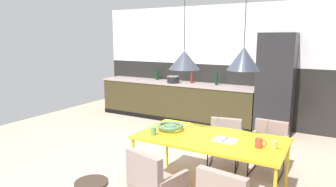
# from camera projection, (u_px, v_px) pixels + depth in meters

# --- Properties ---
(ground_plane) EXTENTS (8.94, 8.94, 0.00)m
(ground_plane) POSITION_uv_depth(u_px,v_px,m) (164.00, 183.00, 3.96)
(ground_plane) COLOR tan
(back_wall_splashback_dark) EXTENTS (6.88, 0.12, 1.31)m
(back_wall_splashback_dark) POSITION_uv_depth(u_px,v_px,m) (237.00, 95.00, 6.64)
(back_wall_splashback_dark) COLOR black
(back_wall_splashback_dark) RESTS_ON ground
(back_wall_panel_upper) EXTENTS (6.88, 0.12, 1.31)m
(back_wall_panel_upper) POSITION_uv_depth(u_px,v_px,m) (240.00, 35.00, 6.40)
(back_wall_panel_upper) COLOR silver
(back_wall_panel_upper) RESTS_ON back_wall_splashback_dark
(kitchen_counter) EXTENTS (3.82, 0.63, 0.89)m
(kitchen_counter) POSITION_uv_depth(u_px,v_px,m) (175.00, 101.00, 7.05)
(kitchen_counter) COLOR #363019
(kitchen_counter) RESTS_ON ground
(refrigerator_column) EXTENTS (0.68, 0.60, 2.00)m
(refrigerator_column) POSITION_uv_depth(u_px,v_px,m) (276.00, 85.00, 5.86)
(refrigerator_column) COLOR #232326
(refrigerator_column) RESTS_ON ground
(dining_table) EXTENTS (1.76, 0.93, 0.72)m
(dining_table) POSITION_uv_depth(u_px,v_px,m) (210.00, 140.00, 3.61)
(dining_table) COLOR gold
(dining_table) RESTS_ON ground
(armchair_facing_counter) EXTENTS (0.56, 0.55, 0.71)m
(armchair_facing_counter) POSITION_uv_depth(u_px,v_px,m) (225.00, 136.00, 4.43)
(armchair_facing_counter) COLOR gray
(armchair_facing_counter) RESTS_ON ground
(armchair_by_stool) EXTENTS (0.51, 0.49, 0.74)m
(armchair_by_stool) POSITION_uv_depth(u_px,v_px,m) (269.00, 141.00, 4.20)
(armchair_by_stool) COLOR gray
(armchair_by_stool) RESTS_ON ground
(armchair_far_side) EXTENTS (0.57, 0.57, 0.80)m
(armchair_far_side) POSITION_uv_depth(u_px,v_px,m) (153.00, 178.00, 3.04)
(armchair_far_side) COLOR gray
(armchair_far_side) RESTS_ON ground
(fruit_bowl) EXTENTS (0.35, 0.35, 0.08)m
(fruit_bowl) POSITION_uv_depth(u_px,v_px,m) (170.00, 126.00, 3.87)
(fruit_bowl) COLOR #4C704C
(fruit_bowl) RESTS_ON dining_table
(open_book) EXTENTS (0.26, 0.20, 0.02)m
(open_book) POSITION_uv_depth(u_px,v_px,m) (225.00, 140.00, 3.49)
(open_book) COLOR white
(open_book) RESTS_ON dining_table
(mug_white_ceramic) EXTENTS (0.13, 0.08, 0.11)m
(mug_white_ceramic) POSITION_uv_depth(u_px,v_px,m) (259.00, 143.00, 3.25)
(mug_white_ceramic) COLOR #B23D33
(mug_white_ceramic) RESTS_ON dining_table
(mug_glass_clear) EXTENTS (0.12, 0.08, 0.10)m
(mug_glass_clear) POSITION_uv_depth(u_px,v_px,m) (154.00, 131.00, 3.68)
(mug_glass_clear) COLOR #5B8456
(mug_glass_clear) RESTS_ON dining_table
(mug_short_terracotta) EXTENTS (0.12, 0.08, 0.09)m
(mug_short_terracotta) POSITION_uv_depth(u_px,v_px,m) (274.00, 145.00, 3.22)
(mug_short_terracotta) COLOR gold
(mug_short_terracotta) RESTS_ON dining_table
(cooking_pot) EXTENTS (0.28, 0.28, 0.18)m
(cooking_pot) POSITION_uv_depth(u_px,v_px,m) (173.00, 79.00, 6.83)
(cooking_pot) COLOR black
(cooking_pot) RESTS_ON kitchen_counter
(bottle_oil_tall) EXTENTS (0.07, 0.07, 0.27)m
(bottle_oil_tall) POSITION_uv_depth(u_px,v_px,m) (192.00, 78.00, 6.79)
(bottle_oil_tall) COLOR maroon
(bottle_oil_tall) RESTS_ON kitchen_counter
(bottle_wine_green) EXTENTS (0.07, 0.07, 0.29)m
(bottle_wine_green) POSITION_uv_depth(u_px,v_px,m) (157.00, 75.00, 7.35)
(bottle_wine_green) COLOR #0F3319
(bottle_wine_green) RESTS_ON kitchen_counter
(bottle_vinegar_dark) EXTENTS (0.06, 0.06, 0.28)m
(bottle_vinegar_dark) POSITION_uv_depth(u_px,v_px,m) (216.00, 80.00, 6.50)
(bottle_vinegar_dark) COLOR #0F3319
(bottle_vinegar_dark) RESTS_ON kitchen_counter
(side_stool) EXTENTS (0.35, 0.35, 0.43)m
(side_stool) POSITION_uv_depth(u_px,v_px,m) (92.00, 185.00, 3.10)
(side_stool) COLOR #382B21
(side_stool) RESTS_ON ground
(pendant_lamp_over_table_near) EXTENTS (0.38, 0.38, 1.05)m
(pendant_lamp_over_table_near) POSITION_uv_depth(u_px,v_px,m) (184.00, 60.00, 3.60)
(pendant_lamp_over_table_near) COLOR black
(pendant_lamp_over_table_far) EXTENTS (0.37, 0.37, 1.03)m
(pendant_lamp_over_table_far) POSITION_uv_depth(u_px,v_px,m) (244.00, 59.00, 3.30)
(pendant_lamp_over_table_far) COLOR black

